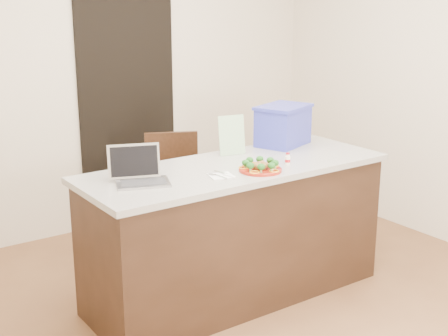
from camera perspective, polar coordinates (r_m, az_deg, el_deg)
ground at (r=4.19m, az=3.08°, el=-12.70°), size 4.00×4.00×0.00m
room_shell at (r=3.71m, az=3.45°, el=9.90°), size 4.00×4.00×4.00m
doorway at (r=5.52m, az=-8.76°, el=5.12°), size 0.90×0.02×2.00m
island at (r=4.18m, az=1.05°, el=-5.79°), size 2.06×0.76×0.92m
plate at (r=3.90m, az=3.34°, el=-0.13°), size 0.27×0.27×0.02m
meatballs at (r=3.89m, az=3.39°, el=0.22°), size 0.11×0.11×0.04m
broccoli at (r=3.89m, az=3.35°, el=0.47°), size 0.23×0.23×0.04m
pepper_rings at (r=3.90m, az=3.34°, el=0.00°), size 0.26×0.26×0.01m
napkin at (r=3.78m, az=-0.27°, el=-0.73°), size 0.17×0.17×0.01m
fork at (r=3.78m, az=-0.58°, el=-0.66°), size 0.03×0.15×0.00m
knife at (r=3.79m, az=0.26°, el=-0.61°), size 0.03×0.19×0.01m
yogurt_bottle at (r=4.07m, az=5.84°, el=0.77°), size 0.04×0.04×0.08m
laptop at (r=3.69m, az=-7.81°, el=-0.40°), size 0.36×0.34×0.22m
leaflet at (r=4.27m, az=0.72°, el=3.02°), size 0.20×0.07×0.27m
blue_box at (r=4.57m, az=5.42°, el=3.93°), size 0.48×0.41×0.29m
chair at (r=4.93m, az=-4.17°, el=-1.55°), size 0.55×0.57×0.94m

